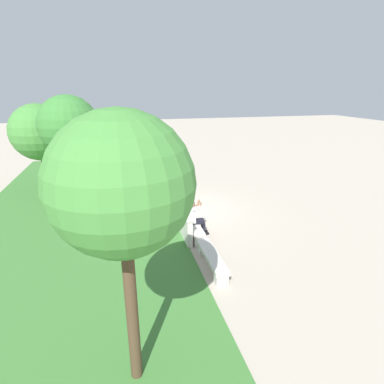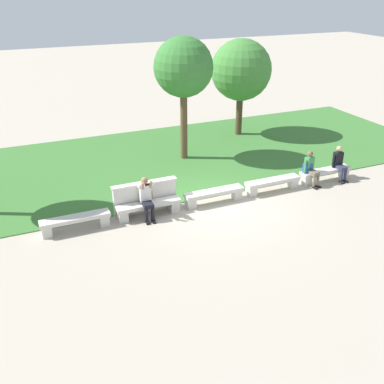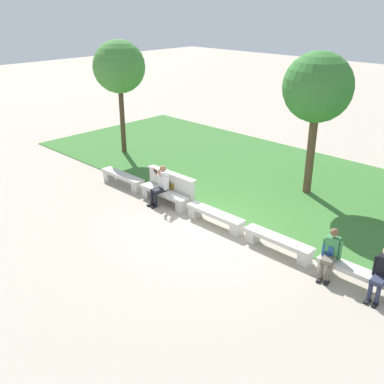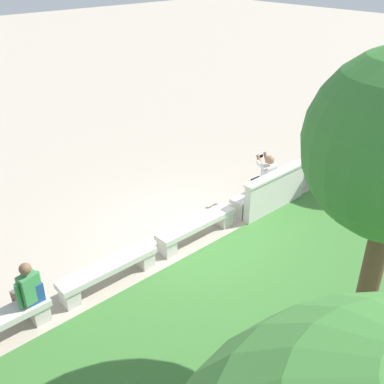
% 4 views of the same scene
% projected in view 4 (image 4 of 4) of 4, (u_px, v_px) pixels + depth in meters
% --- Properties ---
extents(ground_plane, '(80.00, 80.00, 0.00)m').
position_uv_depth(ground_plane, '(197.00, 238.00, 9.98)').
color(ground_plane, '#B2A593').
extents(grass_strip, '(23.09, 8.00, 0.03)m').
position_uv_depth(grass_strip, '(383.00, 354.00, 7.11)').
color(grass_strip, '#3D7533').
rests_on(grass_strip, ground).
extents(bench_main, '(2.04, 0.40, 0.45)m').
position_uv_depth(bench_main, '(316.00, 167.00, 12.49)').
color(bench_main, beige).
rests_on(bench_main, ground).
extents(bench_near, '(2.04, 0.40, 0.45)m').
position_uv_depth(bench_near, '(264.00, 194.00, 11.16)').
color(bench_near, beige).
rests_on(bench_near, ground).
extents(bench_mid, '(2.04, 0.40, 0.45)m').
position_uv_depth(bench_mid, '(197.00, 227.00, 9.83)').
color(bench_mid, beige).
rests_on(bench_mid, ground).
extents(bench_far, '(2.04, 0.40, 0.45)m').
position_uv_depth(bench_far, '(109.00, 270.00, 8.50)').
color(bench_far, beige).
rests_on(bench_far, ground).
extents(backrest_wall_with_plaque, '(2.10, 0.24, 1.01)m').
position_uv_depth(backrest_wall_with_plaque, '(275.00, 191.00, 10.84)').
color(backrest_wall_with_plaque, beige).
rests_on(backrest_wall_with_plaque, ground).
extents(person_photographer, '(0.48, 0.73, 1.32)m').
position_uv_depth(person_photographer, '(265.00, 176.00, 11.06)').
color(person_photographer, black).
rests_on(person_photographer, ground).
extents(person_distant, '(0.48, 0.72, 1.26)m').
position_uv_depth(person_distant, '(26.00, 290.00, 7.47)').
color(person_distant, black).
rests_on(person_distant, ground).
extents(backpack, '(0.28, 0.24, 0.43)m').
position_uv_depth(backpack, '(34.00, 292.00, 7.49)').
color(backpack, '#234C8C').
rests_on(backpack, bench_end).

